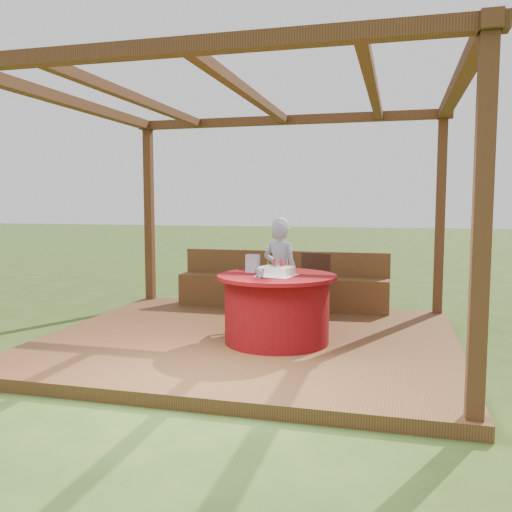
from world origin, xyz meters
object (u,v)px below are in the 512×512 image
(birthday_cake, at_px, (277,271))
(elderly_woman, at_px, (280,270))
(drinking_glass, at_px, (260,274))
(table, at_px, (277,308))
(bench, at_px, (282,289))
(chair, at_px, (312,284))
(gift_bag, at_px, (253,263))

(birthday_cake, bearing_deg, elderly_woman, 99.93)
(birthday_cake, bearing_deg, drinking_glass, -114.69)
(elderly_woman, xyz_separation_m, drinking_glass, (0.05, -1.24, 0.11))
(table, distance_m, birthday_cake, 0.42)
(bench, xyz_separation_m, birthday_cake, (0.36, -1.99, 0.52))
(chair, bearing_deg, gift_bag, -114.41)
(birthday_cake, xyz_separation_m, drinking_glass, (-0.12, -0.26, -0.00))
(elderly_woman, height_order, drinking_glass, elderly_woman)
(chair, height_order, gift_bag, gift_bag)
(bench, bearing_deg, chair, -51.78)
(birthday_cake, distance_m, drinking_glass, 0.28)
(birthday_cake, distance_m, gift_bag, 0.38)
(gift_bag, bearing_deg, drinking_glass, -58.64)
(birthday_cake, relative_size, gift_bag, 2.18)
(chair, relative_size, drinking_glass, 8.16)
(bench, xyz_separation_m, table, (0.35, -1.92, 0.11))
(birthday_cake, bearing_deg, bench, 100.29)
(table, xyz_separation_m, birthday_cake, (0.01, -0.07, 0.41))
(bench, bearing_deg, table, -79.71)
(elderly_woman, xyz_separation_m, birthday_cake, (0.17, -0.99, 0.12))
(elderly_woman, bearing_deg, gift_bag, -100.36)
(bench, bearing_deg, birthday_cake, -79.71)
(birthday_cake, bearing_deg, gift_bag, 147.20)
(elderly_woman, distance_m, drinking_glass, 1.25)
(bench, relative_size, chair, 3.52)
(bench, distance_m, birthday_cake, 2.09)
(table, height_order, gift_bag, gift_bag)
(chair, xyz_separation_m, drinking_glass, (-0.30, -1.56, 0.31))
(drinking_glass, bearing_deg, table, 72.37)
(chair, height_order, birthday_cake, birthday_cake)
(elderly_woman, relative_size, gift_bag, 6.65)
(table, bearing_deg, gift_bag, 156.75)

